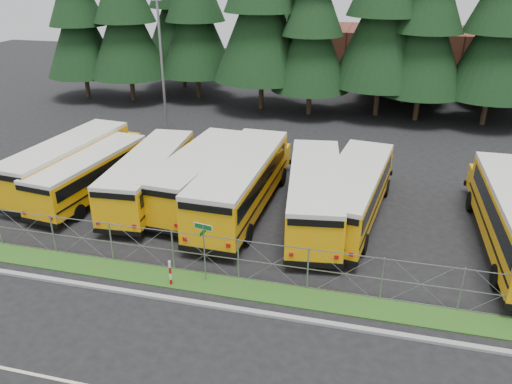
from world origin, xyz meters
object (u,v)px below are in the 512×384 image
bus_0 (72,163)px  bus_4 (243,184)px  light_standard (162,62)px  bus_1 (94,175)px  bus_6 (354,194)px  striped_bollard (170,273)px  street_sign (204,240)px  bus_5 (314,195)px  bus_2 (152,176)px  bus_3 (201,175)px

bus_0 → bus_4: bearing=1.9°
bus_4 → light_standard: (-9.86, 12.33, 3.91)m
light_standard → bus_1: bearing=-85.7°
bus_1 → bus_6: 14.89m
bus_6 → striped_bollard: bearing=-123.9°
bus_4 → street_sign: bearing=-86.3°
bus_5 → light_standard: (-13.81, 12.58, 4.01)m
bus_0 → bus_6: bearing=4.4°
bus_0 → bus_1: bus_0 is taller
light_standard → striped_bollard: bearing=-66.3°
bus_6 → bus_2: bearing=-171.1°
bus_5 → bus_6: (2.02, 0.61, -0.01)m
bus_1 → bus_6: size_ratio=0.89×
bus_0 → bus_3: bus_0 is taller
bus_4 → bus_6: bearing=5.3°
bus_2 → bus_0: bearing=169.7°
bus_2 → striped_bollard: size_ratio=9.09×
bus_1 → bus_5: bearing=6.8°
bus_2 → bus_6: size_ratio=0.97×
striped_bollard → bus_4: bearing=81.7°
bus_2 → light_standard: 13.62m
bus_5 → bus_3: bearing=162.7°
bus_0 → bus_1: (2.04, -0.99, -0.14)m
bus_0 → bus_6: size_ratio=0.99×
striped_bollard → light_standard: size_ratio=0.12×
bus_1 → light_standard: size_ratio=0.99×
bus_1 → bus_3: 6.29m
street_sign → bus_6: bearing=52.0°
bus_0 → street_sign: 13.59m
bus_1 → bus_0: bearing=160.9°
street_sign → bus_5: bearing=61.1°
bus_4 → bus_6: size_ratio=1.08×
bus_4 → street_sign: (0.23, -6.98, 0.44)m
bus_5 → bus_4: bearing=168.6°
bus_2 → bus_5: bus_5 is taller
bus_2 → bus_3: size_ratio=0.99×
bus_0 → street_sign: size_ratio=3.96×
bus_1 → bus_2: 3.52m
bus_5 → striped_bollard: 8.98m
light_standard → bus_0: bearing=-95.3°
striped_bollard → light_standard: bearing=113.7°
bus_0 → bus_2: 5.56m
bus_1 → bus_3: size_ratio=0.91×
bus_4 → light_standard: light_standard is taller
bus_0 → street_sign: (11.17, -7.71, 0.57)m
bus_3 → bus_5: 6.76m
bus_0 → bus_5: size_ratio=0.98×
bus_3 → bus_4: bearing=-13.3°
bus_3 → bus_4: 2.86m
bus_2 → bus_4: (5.41, -0.12, 0.16)m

